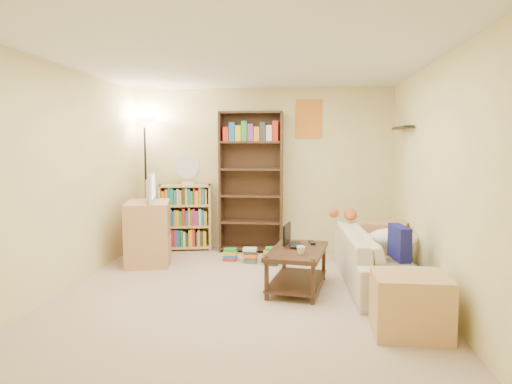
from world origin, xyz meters
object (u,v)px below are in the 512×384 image
(mug, at_px, (301,250))
(tall_bookshelf, at_px, (251,178))
(tv_stand, at_px, (148,232))
(desk_fan, at_px, (188,170))
(floor_lamp, at_px, (145,145))
(laptop, at_px, (299,245))
(coffee_table, at_px, (297,263))
(short_bookshelf, at_px, (185,217))
(end_cabinet, at_px, (410,305))
(tabby_cat, at_px, (347,214))
(television, at_px, (147,188))
(side_table, at_px, (385,245))
(sofa, at_px, (380,258))

(mug, relative_size, tall_bookshelf, 0.05)
(tv_stand, xyz_separation_m, desk_fan, (0.36, 0.82, 0.82))
(floor_lamp, bearing_deg, mug, -40.51)
(desk_fan, bearing_deg, laptop, -43.15)
(coffee_table, bearing_deg, floor_lamp, 151.89)
(desk_fan, bearing_deg, short_bookshelf, 140.20)
(floor_lamp, distance_m, end_cabinet, 4.70)
(tabby_cat, relative_size, end_cabinet, 0.77)
(television, distance_m, side_table, 3.28)
(mug, distance_m, tall_bookshelf, 2.27)
(sofa, distance_m, side_table, 0.67)
(sofa, relative_size, coffee_table, 1.92)
(sofa, xyz_separation_m, tv_stand, (-3.02, 0.64, 0.12))
(television, bearing_deg, sofa, -115.69)
(mug, xyz_separation_m, side_table, (1.10, 1.21, -0.19))
(coffee_table, distance_m, tall_bookshelf, 2.11)
(tabby_cat, relative_size, coffee_table, 0.43)
(desk_fan, bearing_deg, floor_lamp, 175.00)
(mug, height_order, floor_lamp, floor_lamp)
(tabby_cat, relative_size, side_table, 0.77)
(tabby_cat, distance_m, mug, 1.50)
(sofa, bearing_deg, mug, 118.34)
(tabby_cat, relative_size, tall_bookshelf, 0.23)
(laptop, relative_size, desk_fan, 0.74)
(sofa, relative_size, tv_stand, 2.51)
(coffee_table, relative_size, side_table, 1.77)
(tv_stand, bearing_deg, tall_bookshelf, 18.71)
(sofa, height_order, end_cabinet, sofa)
(desk_fan, height_order, floor_lamp, floor_lamp)
(mug, bearing_deg, floor_lamp, 139.49)
(sofa, relative_size, end_cabinet, 3.41)
(tv_stand, height_order, television, television)
(floor_lamp, bearing_deg, sofa, -24.37)
(tabby_cat, xyz_separation_m, coffee_table, (-0.66, -1.11, -0.39))
(coffee_table, height_order, short_bookshelf, short_bookshelf)
(short_bookshelf, bearing_deg, tabby_cat, -27.35)
(television, distance_m, desk_fan, 0.91)
(coffee_table, xyz_separation_m, floor_lamp, (-2.39, 1.83, 1.32))
(television, bearing_deg, desk_fan, -37.37)
(sofa, xyz_separation_m, desk_fan, (-2.67, 1.46, 0.94))
(floor_lamp, bearing_deg, short_bookshelf, -1.16)
(coffee_table, bearing_deg, tall_bookshelf, 121.34)
(tv_stand, bearing_deg, laptop, -34.73)
(mug, xyz_separation_m, end_cabinet, (0.94, -0.91, -0.24))
(end_cabinet, bearing_deg, tv_stand, 145.36)
(tv_stand, relative_size, television, 1.28)
(short_bookshelf, height_order, desk_fan, desk_fan)
(coffee_table, relative_size, tv_stand, 1.31)
(television, bearing_deg, coffee_table, -128.66)
(tall_bookshelf, bearing_deg, laptop, -65.46)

